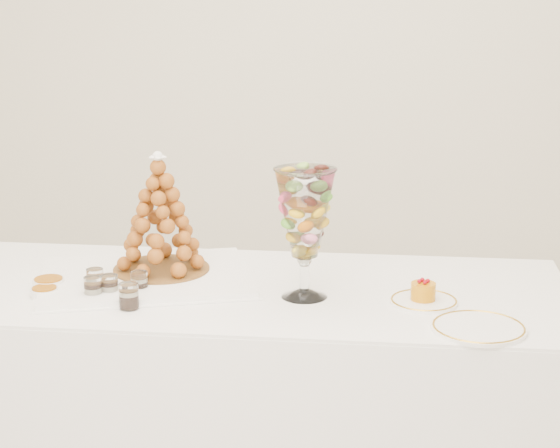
# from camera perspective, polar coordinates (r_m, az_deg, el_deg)

# --- Properties ---
(buffet_table) EXTENTS (2.00, 0.86, 0.75)m
(buffet_table) POSITION_cam_1_polar(r_m,az_deg,el_deg) (2.99, -2.15, -10.68)
(buffet_table) COLOR white
(buffet_table) RESTS_ON ground
(lace_tray) EXTENTS (0.76, 0.66, 0.02)m
(lace_tray) POSITION_cam_1_polar(r_m,az_deg,el_deg) (2.93, -8.20, -3.24)
(lace_tray) COLOR white
(lace_tray) RESTS_ON buffet_table
(macaron_vase) EXTENTS (0.18, 0.18, 0.38)m
(macaron_vase) POSITION_cam_1_polar(r_m,az_deg,el_deg) (2.69, 1.52, 0.57)
(macaron_vase) COLOR white
(macaron_vase) RESTS_ON buffet_table
(cake_plate) EXTENTS (0.20, 0.20, 0.01)m
(cake_plate) POSITION_cam_1_polar(r_m,az_deg,el_deg) (2.74, 8.76, -4.68)
(cake_plate) COLOR white
(cake_plate) RESTS_ON buffet_table
(spare_plate) EXTENTS (0.25, 0.25, 0.01)m
(spare_plate) POSITION_cam_1_polar(r_m,az_deg,el_deg) (2.56, 12.01, -6.23)
(spare_plate) COLOR white
(spare_plate) RESTS_ON buffet_table
(verrine_a) EXTENTS (0.06, 0.06, 0.07)m
(verrine_a) POSITION_cam_1_polar(r_m,az_deg,el_deg) (2.85, -11.21, -3.36)
(verrine_a) COLOR white
(verrine_a) RESTS_ON buffet_table
(verrine_b) EXTENTS (0.06, 0.06, 0.07)m
(verrine_b) POSITION_cam_1_polar(r_m,az_deg,el_deg) (2.79, -10.35, -3.75)
(verrine_b) COLOR white
(verrine_b) RESTS_ON buffet_table
(verrine_c) EXTENTS (0.06, 0.06, 0.07)m
(verrine_c) POSITION_cam_1_polar(r_m,az_deg,el_deg) (2.81, -8.58, -3.56)
(verrine_c) COLOR white
(verrine_c) RESTS_ON buffet_table
(verrine_d) EXTENTS (0.05, 0.05, 0.07)m
(verrine_d) POSITION_cam_1_polar(r_m,az_deg,el_deg) (2.78, -11.33, -3.88)
(verrine_d) COLOR white
(verrine_d) RESTS_ON buffet_table
(verrine_e) EXTENTS (0.06, 0.06, 0.07)m
(verrine_e) POSITION_cam_1_polar(r_m,az_deg,el_deg) (2.69, -9.20, -4.37)
(verrine_e) COLOR white
(verrine_e) RESTS_ON buffet_table
(ramekin_back) EXTENTS (0.09, 0.09, 0.03)m
(ramekin_back) POSITION_cam_1_polar(r_m,az_deg,el_deg) (2.91, -13.92, -3.57)
(ramekin_back) COLOR white
(ramekin_back) RESTS_ON buffet_table
(ramekin_front) EXTENTS (0.08, 0.08, 0.03)m
(ramekin_front) POSITION_cam_1_polar(r_m,az_deg,el_deg) (2.84, -14.16, -4.07)
(ramekin_front) COLOR white
(ramekin_front) RESTS_ON buffet_table
(croquembouche) EXTENTS (0.30, 0.30, 0.38)m
(croquembouche) POSITION_cam_1_polar(r_m,az_deg,el_deg) (2.91, -7.35, 0.65)
(croquembouche) COLOR brown
(croquembouche) RESTS_ON lace_tray
(mousse_cake) EXTENTS (0.07, 0.07, 0.06)m
(mousse_cake) POSITION_cam_1_polar(r_m,az_deg,el_deg) (2.73, 8.72, -4.06)
(mousse_cake) COLOR #C97909
(mousse_cake) RESTS_ON cake_plate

